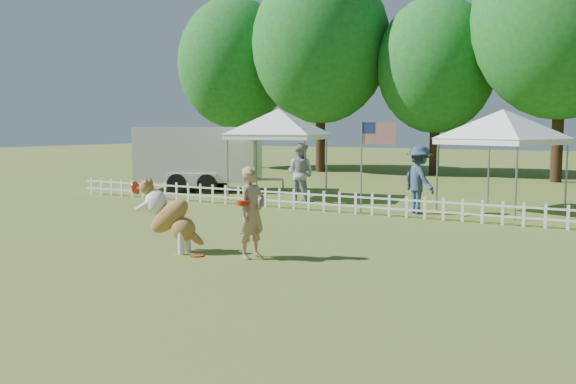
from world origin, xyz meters
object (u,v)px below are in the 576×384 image
object	(u,v)px
dog	(170,216)
spectator_b	(419,180)
frisbee_on_turf	(197,256)
canopy_tent_right	(502,162)
spectator_a	(301,173)
flag_pole	(361,167)
handler	(252,213)
cargo_trailer	(199,158)
canopy_tent_left	(279,154)

from	to	relation	value
dog	spectator_b	world-z (taller)	spectator_b
dog	frisbee_on_turf	xyz separation A→B (m)	(0.67, -0.05, -0.70)
frisbee_on_turf	canopy_tent_right	distance (m)	10.30
frisbee_on_turf	spectator_a	distance (m)	8.80
flag_pole	handler	bearing A→B (deg)	-102.73
handler	cargo_trailer	distance (m)	13.00
canopy_tent_right	frisbee_on_turf	bearing A→B (deg)	-89.19
spectator_b	flag_pole	bearing A→B (deg)	61.00
canopy_tent_right	spectator_a	size ratio (longest dim) A/B	1.50
dog	spectator_a	world-z (taller)	spectator_a
dog	flag_pole	bearing A→B (deg)	73.61
canopy_tent_left	spectator_b	world-z (taller)	canopy_tent_left
handler	flag_pole	world-z (taller)	flag_pole
dog	frisbee_on_turf	size ratio (longest dim) A/B	5.37
canopy_tent_right	flag_pole	size ratio (longest dim) A/B	1.10
flag_pole	spectator_a	size ratio (longest dim) A/B	1.37
frisbee_on_turf	dog	bearing A→B (deg)	175.92
dog	canopy_tent_left	distance (m)	9.88
cargo_trailer	dog	bearing A→B (deg)	-78.66
canopy_tent_left	spectator_a	size ratio (longest dim) A/B	1.56
canopy_tent_right	dog	bearing A→B (deg)	-92.76
frisbee_on_turf	canopy_tent_right	bearing A→B (deg)	70.13
canopy_tent_right	spectator_b	size ratio (longest dim) A/B	1.49
canopy_tent_right	handler	bearing A→B (deg)	-84.41
canopy_tent_left	flag_pole	size ratio (longest dim) A/B	1.14
spectator_b	spectator_a	bearing A→B (deg)	30.58
frisbee_on_turf	flag_pole	distance (m)	7.36
canopy_tent_left	flag_pole	world-z (taller)	canopy_tent_left
cargo_trailer	spectator_b	world-z (taller)	cargo_trailer
handler	spectator_b	distance (m)	7.50
handler	spectator_b	xyz separation A→B (m)	(0.62, 7.47, 0.11)
flag_pole	spectator_b	bearing A→B (deg)	3.41
canopy_tent_right	spectator_a	world-z (taller)	canopy_tent_right
handler	flag_pole	distance (m)	6.90
frisbee_on_turf	spectator_b	bearing A→B (deg)	78.43
cargo_trailer	spectator_a	xyz separation A→B (m)	(5.33, -1.56, -0.29)
handler	spectator_a	distance (m)	8.71
dog	cargo_trailer	distance (m)	12.23
cargo_trailer	spectator_a	world-z (taller)	cargo_trailer
dog	canopy_tent_left	size ratio (longest dim) A/B	0.48
canopy_tent_left	cargo_trailer	xyz separation A→B (m)	(-3.93, 0.60, -0.25)
canopy_tent_right	spectator_b	distance (m)	2.57
dog	cargo_trailer	xyz separation A→B (m)	(-7.16, 9.91, 0.53)
handler	canopy_tent_right	bearing A→B (deg)	-6.41
frisbee_on_turf	spectator_b	distance (m)	8.10
dog	canopy_tent_right	size ratio (longest dim) A/B	0.49
handler	canopy_tent_left	bearing A→B (deg)	37.33
spectator_a	frisbee_on_turf	bearing A→B (deg)	109.66
dog	flag_pole	xyz separation A→B (m)	(0.80, 7.19, 0.60)
frisbee_on_turf	canopy_tent_right	xyz separation A→B (m)	(3.47, 9.59, 1.42)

